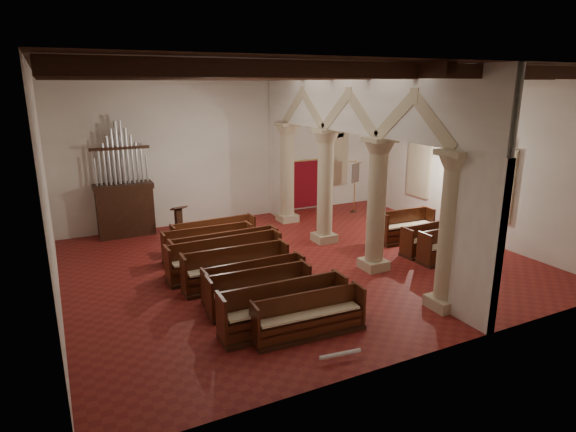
# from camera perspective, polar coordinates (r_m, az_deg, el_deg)

# --- Properties ---
(floor) EXTENTS (14.00, 14.00, 0.00)m
(floor) POSITION_cam_1_polar(r_m,az_deg,el_deg) (15.56, 1.40, -5.53)
(floor) COLOR maroon
(floor) RESTS_ON ground
(ceiling) EXTENTS (14.00, 14.00, 0.00)m
(ceiling) POSITION_cam_1_polar(r_m,az_deg,el_deg) (14.53, 1.56, 17.14)
(ceiling) COLOR black
(ceiling) RESTS_ON wall_back
(wall_back) EXTENTS (14.00, 0.02, 6.00)m
(wall_back) POSITION_cam_1_polar(r_m,az_deg,el_deg) (20.19, -6.63, 8.05)
(wall_back) COLOR white
(wall_back) RESTS_ON floor
(wall_front) EXTENTS (14.00, 0.02, 6.00)m
(wall_front) POSITION_cam_1_polar(r_m,az_deg,el_deg) (9.99, 17.85, -0.26)
(wall_front) COLOR white
(wall_front) RESTS_ON floor
(wall_left) EXTENTS (0.02, 12.00, 6.00)m
(wall_left) POSITION_cam_1_polar(r_m,az_deg,el_deg) (13.08, -26.76, 2.42)
(wall_left) COLOR white
(wall_left) RESTS_ON floor
(wall_right) EXTENTS (0.02, 12.00, 6.00)m
(wall_right) POSITION_cam_1_polar(r_m,az_deg,el_deg) (19.03, 20.56, 6.72)
(wall_right) COLOR white
(wall_right) RESTS_ON floor
(ceiling_beams) EXTENTS (13.80, 11.80, 0.30)m
(ceiling_beams) POSITION_cam_1_polar(r_m,az_deg,el_deg) (14.53, 1.55, 16.43)
(ceiling_beams) COLOR #351B10
(ceiling_beams) RESTS_ON wall_back
(arcade) EXTENTS (0.90, 11.90, 6.00)m
(arcade) POSITION_cam_1_polar(r_m,az_deg,el_deg) (15.58, 7.40, 7.92)
(arcade) COLOR tan
(arcade) RESTS_ON floor
(window_right_a) EXTENTS (0.03, 1.00, 2.20)m
(window_right_a) POSITION_cam_1_polar(r_m,az_deg,el_deg) (18.18, 23.70, 3.46)
(window_right_a) COLOR #2E6856
(window_right_a) RESTS_ON wall_right
(window_right_b) EXTENTS (0.03, 1.00, 2.20)m
(window_right_b) POSITION_cam_1_polar(r_m,az_deg,el_deg) (20.90, 15.34, 5.63)
(window_right_b) COLOR #2E6856
(window_right_b) RESTS_ON wall_right
(window_back) EXTENTS (1.00, 0.03, 2.20)m
(window_back) POSITION_cam_1_polar(r_m,az_deg,el_deg) (22.47, 5.59, 6.77)
(window_back) COLOR #2E6856
(window_back) RESTS_ON wall_back
(pipe_organ) EXTENTS (2.10, 0.85, 4.40)m
(pipe_organ) POSITION_cam_1_polar(r_m,az_deg,el_deg) (18.94, -18.82, 1.81)
(pipe_organ) COLOR #351B10
(pipe_organ) RESTS_ON floor
(lectern) EXTENTS (0.58, 0.59, 1.28)m
(lectern) POSITION_cam_1_polar(r_m,az_deg,el_deg) (18.20, -12.79, -1.02)
(lectern) COLOR #392612
(lectern) RESTS_ON floor
(dossal_curtain) EXTENTS (1.80, 0.07, 2.17)m
(dossal_curtain) POSITION_cam_1_polar(r_m,az_deg,el_deg) (21.85, 2.26, 3.82)
(dossal_curtain) COLOR maroon
(dossal_curtain) RESTS_ON floor
(processional_banner) EXTENTS (0.51, 0.65, 2.36)m
(processional_banner) POSITION_cam_1_polar(r_m,az_deg,el_deg) (21.56, 7.87, 2.52)
(processional_banner) COLOR #351B10
(processional_banner) RESTS_ON floor
(hymnal_box_a) EXTENTS (0.34, 0.29, 0.31)m
(hymnal_box_a) POSITION_cam_1_polar(r_m,az_deg,el_deg) (12.28, 8.29, -10.39)
(hymnal_box_a) COLOR #163C97
(hymnal_box_a) RESTS_ON floor
(hymnal_box_b) EXTENTS (0.34, 0.31, 0.28)m
(hymnal_box_b) POSITION_cam_1_polar(r_m,az_deg,el_deg) (12.45, 1.19, -9.91)
(hymnal_box_b) COLOR navy
(hymnal_box_b) RESTS_ON floor
(hymnal_box_c) EXTENTS (0.35, 0.32, 0.28)m
(hymnal_box_c) POSITION_cam_1_polar(r_m,az_deg,el_deg) (14.10, -2.50, -6.78)
(hymnal_box_c) COLOR navy
(hymnal_box_c) RESTS_ON floor
(tube_heater_a) EXTENTS (0.93, 0.21, 0.09)m
(tube_heater_a) POSITION_cam_1_polar(r_m,az_deg,el_deg) (10.42, 6.21, -15.96)
(tube_heater_a) COLOR silver
(tube_heater_a) RESTS_ON floor
(tube_heater_b) EXTENTS (0.94, 0.18, 0.09)m
(tube_heater_b) POSITION_cam_1_polar(r_m,az_deg,el_deg) (12.16, 3.82, -11.02)
(tube_heater_b) COLOR white
(tube_heater_b) RESTS_ON floor
(nave_pew_0) EXTENTS (2.71, 0.80, 1.00)m
(nave_pew_0) POSITION_cam_1_polar(r_m,az_deg,el_deg) (11.23, 2.50, -12.41)
(nave_pew_0) COLOR #351B10
(nave_pew_0) RESTS_ON floor
(nave_pew_1) EXTENTS (3.08, 0.84, 1.15)m
(nave_pew_1) POSITION_cam_1_polar(r_m,az_deg,el_deg) (11.41, -0.49, -11.64)
(nave_pew_1) COLOR #351B10
(nave_pew_1) RESTS_ON floor
(nave_pew_2) EXTENTS (2.69, 0.80, 1.05)m
(nave_pew_2) POSITION_cam_1_polar(r_m,az_deg,el_deg) (12.41, -3.38, -9.49)
(nave_pew_2) COLOR #351B10
(nave_pew_2) RESTS_ON floor
(nave_pew_3) EXTENTS (2.82, 0.70, 1.00)m
(nave_pew_3) POSITION_cam_1_polar(r_m,az_deg,el_deg) (13.08, -3.96, -8.23)
(nave_pew_3) COLOR #351B10
(nave_pew_3) RESTS_ON floor
(nave_pew_4) EXTENTS (3.04, 0.84, 1.13)m
(nave_pew_4) POSITION_cam_1_polar(r_m,az_deg,el_deg) (13.77, -6.17, -6.83)
(nave_pew_4) COLOR #351B10
(nave_pew_4) RESTS_ON floor
(nave_pew_5) EXTENTS (3.51, 0.83, 1.13)m
(nave_pew_5) POSITION_cam_1_polar(r_m,az_deg,el_deg) (14.61, -7.43, -5.53)
(nave_pew_5) COLOR #351B10
(nave_pew_5) RESTS_ON floor
(nave_pew_6) EXTENTS (3.42, 0.80, 1.10)m
(nave_pew_6) POSITION_cam_1_polar(r_m,az_deg,el_deg) (15.19, -7.43, -4.75)
(nave_pew_6) COLOR #351B10
(nave_pew_6) RESTS_ON floor
(nave_pew_7) EXTENTS (2.93, 0.77, 1.05)m
(nave_pew_7) POSITION_cam_1_polar(r_m,az_deg,el_deg) (15.99, -9.43, -3.83)
(nave_pew_7) COLOR #351B10
(nave_pew_7) RESTS_ON floor
(nave_pew_8) EXTENTS (2.96, 0.81, 1.02)m
(nave_pew_8) POSITION_cam_1_polar(r_m,az_deg,el_deg) (16.93, -8.71, -2.74)
(nave_pew_8) COLOR #351B10
(nave_pew_8) RESTS_ON floor
(aisle_pew_0) EXTENTS (1.97, 0.72, 1.07)m
(aisle_pew_0) POSITION_cam_1_polar(r_m,az_deg,el_deg) (16.40, 18.28, -3.89)
(aisle_pew_0) COLOR #351B10
(aisle_pew_0) RESTS_ON floor
(aisle_pew_1) EXTENTS (2.03, 0.77, 1.01)m
(aisle_pew_1) POSITION_cam_1_polar(r_m,az_deg,el_deg) (16.95, 16.25, -3.17)
(aisle_pew_1) COLOR #351B10
(aisle_pew_1) RESTS_ON floor
(aisle_pew_2) EXTENTS (2.14, 0.85, 1.15)m
(aisle_pew_2) POSITION_cam_1_polar(r_m,az_deg,el_deg) (18.02, 13.75, -1.71)
(aisle_pew_2) COLOR #351B10
(aisle_pew_2) RESTS_ON floor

